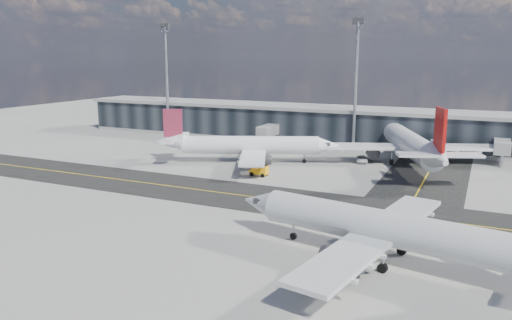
% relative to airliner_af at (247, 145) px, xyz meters
% --- Properties ---
extents(ground, '(300.00, 300.00, 0.00)m').
position_rel_airliner_af_xyz_m(ground, '(15.77, -25.75, -3.52)').
color(ground, gray).
rests_on(ground, ground).
extents(taxiway_lanes, '(180.00, 63.00, 0.03)m').
position_rel_airliner_af_xyz_m(taxiway_lanes, '(19.68, -15.01, -3.51)').
color(taxiway_lanes, black).
rests_on(taxiway_lanes, ground).
extents(terminal_concourse, '(152.00, 19.80, 8.80)m').
position_rel_airliner_af_xyz_m(terminal_concourse, '(15.81, 29.18, 0.57)').
color(terminal_concourse, black).
rests_on(terminal_concourse, ground).
extents(floodlight_masts, '(102.50, 0.70, 28.90)m').
position_rel_airliner_af_xyz_m(floodlight_masts, '(15.77, 22.25, 12.08)').
color(floodlight_masts, gray).
rests_on(floodlight_masts, ground).
extents(airliner_af, '(34.49, 29.81, 10.67)m').
position_rel_airliner_af_xyz_m(airliner_af, '(0.00, 0.00, 0.00)').
color(airliner_af, white).
rests_on(airliner_af, ground).
extents(airliner_redtail, '(36.43, 42.11, 12.99)m').
position_rel_airliner_af_xyz_m(airliner_redtail, '(29.37, 11.37, 0.77)').
color(airliner_redtail, white).
rests_on(airliner_redtail, ground).
extents(airliner_near, '(36.57, 31.35, 10.86)m').
position_rel_airliner_af_xyz_m(airliner_near, '(34.69, -37.90, 0.06)').
color(airliner_near, '#B7BABC').
rests_on(airliner_near, ground).
extents(baggage_tug, '(3.26, 1.77, 2.00)m').
position_rel_airliner_af_xyz_m(baggage_tug, '(7.14, -9.37, -2.52)').
color(baggage_tug, '#FFA90D').
rests_on(baggage_tug, ground).
extents(service_van, '(3.01, 4.95, 1.28)m').
position_rel_airliner_af_xyz_m(service_van, '(20.66, 9.89, -2.88)').
color(service_van, white).
rests_on(service_van, ground).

